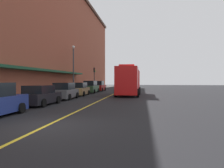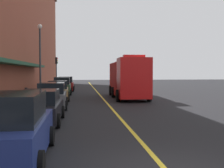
{
  "view_description": "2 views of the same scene",
  "coord_description": "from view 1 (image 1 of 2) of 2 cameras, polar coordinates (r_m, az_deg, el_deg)",
  "views": [
    {
      "loc": [
        4.19,
        -8.86,
        2.0
      ],
      "look_at": [
        0.2,
        18.55,
        1.5
      ],
      "focal_mm": 34.27,
      "sensor_mm": 36.0,
      "label": 1
    },
    {
      "loc": [
        -2.1,
        -6.1,
        2.42
      ],
      "look_at": [
        0.32,
        14.57,
        1.53
      ],
      "focal_mm": 44.11,
      "sensor_mm": 36.0,
      "label": 2
    }
  ],
  "objects": [
    {
      "name": "parked_car_3",
      "position": [
        28.08,
        -8.64,
        -1.43
      ],
      "size": [
        2.08,
        4.59,
        1.69
      ],
      "rotation": [
        0.0,
        0.0,
        1.61
      ],
      "color": "#A5844C",
      "rests_on": "ground"
    },
    {
      "name": "parked_car_1",
      "position": [
        18.07,
        -18.64,
        -2.98
      ],
      "size": [
        2.1,
        4.34,
        1.59
      ],
      "rotation": [
        0.0,
        0.0,
        1.56
      ],
      "color": "black",
      "rests_on": "ground"
    },
    {
      "name": "brick_building_left",
      "position": [
        37.15,
        -17.4,
        12.25
      ],
      "size": [
        9.49,
        64.0,
        18.48
      ],
      "color": "brown",
      "rests_on": "ground"
    },
    {
      "name": "parking_meter_2",
      "position": [
        38.13,
        -6.21,
        -0.38
      ],
      "size": [
        0.14,
        0.18,
        1.33
      ],
      "color": "#4C4C51",
      "rests_on": "sidewalk_left"
    },
    {
      "name": "parking_meter_3",
      "position": [
        22.09,
        -17.33,
        -1.45
      ],
      "size": [
        0.14,
        0.18,
        1.33
      ],
      "color": "#4C4C51",
      "rests_on": "sidewalk_left"
    },
    {
      "name": "parked_car_5",
      "position": [
        39.33,
        -3.56,
        -0.61
      ],
      "size": [
        2.09,
        4.55,
        1.87
      ],
      "rotation": [
        0.0,
        0.0,
        1.57
      ],
      "color": "maroon",
      "rests_on": "ground"
    },
    {
      "name": "ground_plane",
      "position": [
        34.17,
        1.22,
        -2.31
      ],
      "size": [
        112.0,
        112.0,
        0.0
      ],
      "primitive_type": "plane",
      "color": "black"
    },
    {
      "name": "traffic_light_near",
      "position": [
        42.1,
        -4.74,
        2.61
      ],
      "size": [
        0.38,
        0.36,
        4.3
      ],
      "color": "#232326",
      "rests_on": "sidewalk_left"
    },
    {
      "name": "parking_meter_0",
      "position": [
        29.35,
        -10.7,
        -0.81
      ],
      "size": [
        0.14,
        0.18,
        1.33
      ],
      "color": "#4C4C51",
      "rests_on": "sidewalk_left"
    },
    {
      "name": "street_lamp_left",
      "position": [
        32.02,
        -10.25,
        5.32
      ],
      "size": [
        0.44,
        0.44,
        6.94
      ],
      "color": "#33383D",
      "rests_on": "sidewalk_left"
    },
    {
      "name": "parked_car_4",
      "position": [
        33.95,
        -5.69,
        -0.85
      ],
      "size": [
        2.02,
        4.82,
        1.9
      ],
      "rotation": [
        0.0,
        0.0,
        1.58
      ],
      "color": "#2D5133",
      "rests_on": "ground"
    },
    {
      "name": "sidewalk_left",
      "position": [
        35.47,
        -8.77,
        -2.08
      ],
      "size": [
        2.4,
        70.0,
        0.15
      ],
      "primitive_type": "cube",
      "color": "gray",
      "rests_on": "ground"
    },
    {
      "name": "lane_center_stripe",
      "position": [
        34.17,
        1.22,
        -2.31
      ],
      "size": [
        0.16,
        70.0,
        0.01
      ],
      "primitive_type": "cube",
      "color": "gold",
      "rests_on": "ground"
    },
    {
      "name": "parking_meter_1",
      "position": [
        26.62,
        -12.73,
        -1.01
      ],
      "size": [
        0.14,
        0.18,
        1.33
      ],
      "color": "#4C4C51",
      "rests_on": "sidewalk_left"
    },
    {
      "name": "fire_truck",
      "position": [
        28.13,
        4.5,
        0.68
      ],
      "size": [
        2.99,
        8.84,
        3.83
      ],
      "rotation": [
        0.0,
        0.0,
        -1.59
      ],
      "color": "red",
      "rests_on": "ground"
    },
    {
      "name": "parked_car_2",
      "position": [
        23.04,
        -12.48,
        -1.95
      ],
      "size": [
        2.14,
        4.35,
        1.73
      ],
      "rotation": [
        0.0,
        0.0,
        1.6
      ],
      "color": "#595B60",
      "rests_on": "ground"
    }
  ]
}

